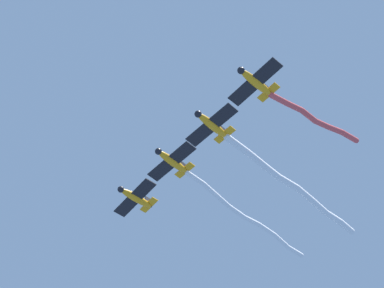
{
  "coord_description": "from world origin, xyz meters",
  "views": [
    {
      "loc": [
        -3.97,
        -50.38,
        5.71
      ],
      "look_at": [
        1.87,
        -4.04,
        67.07
      ],
      "focal_mm": 60.5,
      "sensor_mm": 36.0,
      "label": 1
    }
  ],
  "objects_px": {
    "airplane_lead": "(135,197)",
    "airplane_right_wing": "(212,125)",
    "airplane_left_wing": "(172,161)",
    "airplane_slot": "(255,82)"
  },
  "relations": [
    {
      "from": "airplane_lead",
      "to": "airplane_slot",
      "type": "bearing_deg",
      "value": 91.49
    },
    {
      "from": "airplane_lead",
      "to": "airplane_left_wing",
      "type": "bearing_deg",
      "value": 91.49
    },
    {
      "from": "airplane_left_wing",
      "to": "airplane_slot",
      "type": "bearing_deg",
      "value": 86.4
    },
    {
      "from": "airplane_left_wing",
      "to": "airplane_right_wing",
      "type": "distance_m",
      "value": 7.42
    },
    {
      "from": "airplane_lead",
      "to": "airplane_right_wing",
      "type": "relative_size",
      "value": 1.04
    },
    {
      "from": "airplane_lead",
      "to": "airplane_left_wing",
      "type": "xyz_separation_m",
      "value": [
        4.02,
        -6.24,
        0.3
      ]
    },
    {
      "from": "airplane_lead",
      "to": "airplane_right_wing",
      "type": "height_order",
      "value": "same"
    },
    {
      "from": "airplane_right_wing",
      "to": "airplane_slot",
      "type": "bearing_deg",
      "value": 86.19
    },
    {
      "from": "airplane_left_wing",
      "to": "airplane_slot",
      "type": "distance_m",
      "value": 14.82
    },
    {
      "from": "airplane_lead",
      "to": "airplane_right_wing",
      "type": "bearing_deg",
      "value": 91.49
    }
  ]
}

